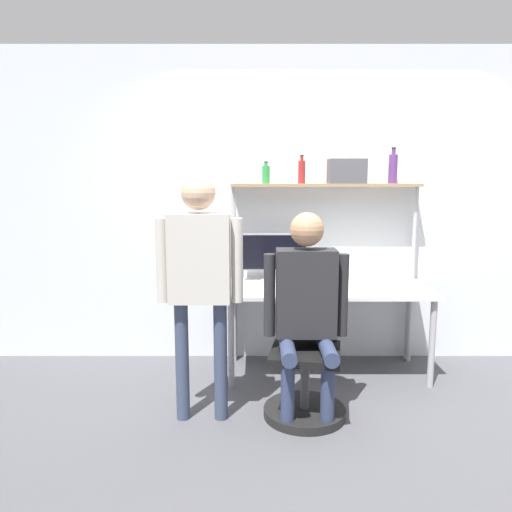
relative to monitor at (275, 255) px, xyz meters
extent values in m
plane|color=#4C4C51|center=(0.43, -0.62, -0.95)|extent=(12.00, 12.00, 0.00)
cube|color=silver|center=(0.43, 0.16, 0.40)|extent=(8.00, 0.06, 2.70)
cube|color=silver|center=(0.43, -0.23, -0.24)|extent=(1.67, 0.73, 0.03)
cylinder|color=#A5A5AA|center=(-0.34, -0.54, -0.61)|extent=(0.05, 0.05, 0.70)
cylinder|color=#A5A5AA|center=(1.21, -0.54, -0.61)|extent=(0.05, 0.05, 0.70)
cylinder|color=#A5A5AA|center=(-0.34, 0.07, -0.61)|extent=(0.05, 0.05, 0.70)
cylinder|color=#A5A5AA|center=(1.21, 0.07, -0.61)|extent=(0.05, 0.05, 0.70)
cube|color=#997A56|center=(0.43, 0.01, 0.59)|extent=(1.58, 0.22, 0.02)
cylinder|color=#B2B2B7|center=(-0.34, 0.01, -0.17)|extent=(0.04, 0.04, 1.56)
cylinder|color=#B2B2B7|center=(1.21, 0.01, -0.17)|extent=(0.04, 0.04, 1.56)
cylinder|color=#B7B7BC|center=(0.00, 0.00, -0.22)|extent=(0.20, 0.20, 0.01)
cylinder|color=#B7B7BC|center=(0.00, 0.00, -0.17)|extent=(0.06, 0.06, 0.09)
cube|color=#B7B7BC|center=(0.00, 0.00, 0.02)|extent=(0.58, 0.01, 0.32)
cube|color=black|center=(0.00, 0.00, 0.02)|extent=(0.56, 0.02, 0.29)
cube|color=silver|center=(0.20, -0.42, -0.22)|extent=(0.34, 0.23, 0.01)
cube|color=black|center=(0.20, -0.44, -0.22)|extent=(0.29, 0.13, 0.00)
cube|color=silver|center=(0.20, -0.34, -0.11)|extent=(0.34, 0.07, 0.22)
cube|color=navy|center=(0.20, -0.35, -0.11)|extent=(0.30, 0.06, 0.19)
cube|color=black|center=(0.45, -0.47, -0.22)|extent=(0.07, 0.15, 0.01)
cube|color=black|center=(0.45, -0.47, -0.22)|extent=(0.06, 0.13, 0.00)
cylinder|color=black|center=(0.19, -1.02, -0.92)|extent=(0.56, 0.56, 0.06)
cylinder|color=#4C4C51|center=(0.19, -1.02, -0.71)|extent=(0.06, 0.06, 0.37)
cube|color=black|center=(0.19, -1.02, -0.50)|extent=(0.53, 0.53, 0.05)
cube|color=black|center=(0.22, -0.81, -0.25)|extent=(0.41, 0.11, 0.45)
cylinder|color=#2D3856|center=(0.06, -1.19, -0.72)|extent=(0.09, 0.09, 0.48)
cylinder|color=#2D3856|center=(0.31, -1.19, -0.72)|extent=(0.09, 0.09, 0.48)
cylinder|color=#2D3856|center=(0.06, -1.16, -0.43)|extent=(0.10, 0.38, 0.10)
cylinder|color=#2D3856|center=(0.31, -1.16, -0.43)|extent=(0.10, 0.38, 0.10)
cube|color=#262628|center=(0.19, -0.99, -0.10)|extent=(0.40, 0.20, 0.58)
cylinder|color=#262628|center=(-0.06, -0.99, -0.11)|extent=(0.08, 0.08, 0.55)
cylinder|color=#262628|center=(0.43, -0.99, -0.11)|extent=(0.08, 0.08, 0.55)
sphere|color=tan|center=(0.19, -0.99, 0.33)|extent=(0.22, 0.22, 0.22)
cylinder|color=#38425B|center=(-0.64, -1.04, -0.55)|extent=(0.09, 0.09, 0.81)
cylinder|color=#38425B|center=(-0.38, -1.04, -0.55)|extent=(0.09, 0.09, 0.81)
cube|color=beige|center=(-0.51, -1.04, 0.15)|extent=(0.39, 0.20, 0.58)
cylinder|color=beige|center=(-0.75, -1.04, 0.13)|extent=(0.08, 0.08, 0.55)
cylinder|color=beige|center=(-0.27, -1.04, 0.13)|extent=(0.08, 0.08, 0.55)
sphere|color=#D8AD8C|center=(-0.51, -1.04, 0.57)|extent=(0.22, 0.22, 0.22)
cylinder|color=#2D8C3F|center=(-0.06, 0.01, 0.68)|extent=(0.06, 0.06, 0.15)
cylinder|color=#2D8C3F|center=(-0.06, 0.01, 0.76)|extent=(0.03, 0.03, 0.03)
cylinder|color=black|center=(-0.06, 0.01, 0.78)|extent=(0.03, 0.03, 0.01)
cylinder|color=maroon|center=(0.24, 0.01, 0.70)|extent=(0.06, 0.06, 0.19)
cylinder|color=maroon|center=(0.24, 0.01, 0.81)|extent=(0.03, 0.03, 0.04)
cylinder|color=black|center=(0.24, 0.01, 0.83)|extent=(0.03, 0.03, 0.01)
cylinder|color=#593372|center=(1.00, 0.01, 0.72)|extent=(0.07, 0.07, 0.24)
cylinder|color=#593372|center=(1.00, 0.01, 0.87)|extent=(0.03, 0.03, 0.04)
cylinder|color=black|center=(1.00, 0.01, 0.90)|extent=(0.04, 0.04, 0.01)
cube|color=#4C4C51|center=(0.61, 0.01, 0.71)|extent=(0.31, 0.20, 0.20)
camera|label=1|loc=(-0.15, -4.21, 0.67)|focal=35.00mm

